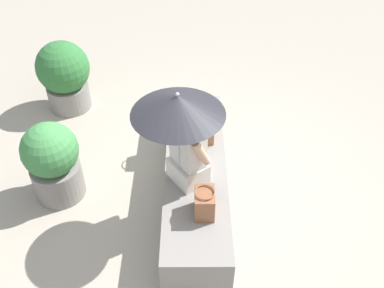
% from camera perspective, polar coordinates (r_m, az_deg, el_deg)
% --- Properties ---
extents(ground_plane, '(14.00, 14.00, 0.00)m').
position_cam_1_polar(ground_plane, '(4.57, 0.46, -7.10)').
color(ground_plane, '#9E9384').
extents(stone_bench, '(2.37, 0.61, 0.49)m').
position_cam_1_polar(stone_bench, '(4.38, 0.48, -4.96)').
color(stone_bench, gray).
rests_on(stone_bench, ground).
extents(person_seated, '(0.50, 0.44, 0.90)m').
position_cam_1_polar(person_seated, '(3.79, -0.55, -0.63)').
color(person_seated, beige).
rests_on(person_seated, stone_bench).
extents(parasol, '(0.80, 0.80, 1.04)m').
position_cam_1_polar(parasol, '(3.41, -1.94, 5.32)').
color(parasol, '#B7B7BC').
rests_on(parasol, stone_bench).
extents(handbag_black, '(0.24, 0.18, 0.37)m').
position_cam_1_polar(handbag_black, '(4.39, 1.86, 2.64)').
color(handbag_black, brown).
rests_on(handbag_black, stone_bench).
extents(tote_bag_canvas, '(0.24, 0.18, 0.32)m').
position_cam_1_polar(tote_bag_canvas, '(4.69, -1.10, 5.23)').
color(tote_bag_canvas, silver).
rests_on(tote_bag_canvas, stone_bench).
extents(shoulder_bag_spare, '(0.24, 0.18, 0.27)m').
position_cam_1_polar(shoulder_bag_spare, '(3.68, 1.71, -7.98)').
color(shoulder_bag_spare, brown).
rests_on(shoulder_bag_spare, stone_bench).
extents(planter_near, '(0.68, 0.68, 0.95)m').
position_cam_1_polar(planter_near, '(5.76, -16.97, 9.01)').
color(planter_near, gray).
rests_on(planter_near, ground).
extents(planter_far, '(0.57, 0.57, 0.91)m').
position_cam_1_polar(planter_far, '(4.50, -18.39, -2.23)').
color(planter_far, gray).
rests_on(planter_far, ground).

